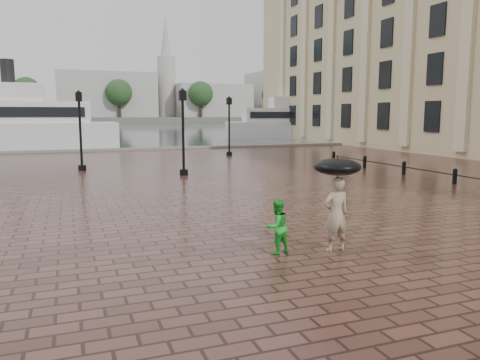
% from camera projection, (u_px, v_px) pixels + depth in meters
% --- Properties ---
extents(ground, '(300.00, 300.00, 0.00)m').
position_uv_depth(ground, '(200.00, 255.00, 10.79)').
color(ground, '#3B211A').
rests_on(ground, ground).
extents(harbour_water, '(240.00, 240.00, 0.00)m').
position_uv_depth(harbour_water, '(80.00, 129.00, 96.18)').
color(harbour_water, '#464E55').
rests_on(harbour_water, ground).
extents(quay_edge, '(80.00, 0.60, 0.30)m').
position_uv_depth(quay_edge, '(101.00, 151.00, 40.49)').
color(quay_edge, slate).
rests_on(quay_edge, ground).
extents(far_shore, '(300.00, 60.00, 2.00)m').
position_uv_depth(far_shore, '(74.00, 120.00, 159.16)').
color(far_shore, '#4C4C47').
rests_on(far_shore, ground).
extents(distant_skyline, '(102.50, 22.00, 33.00)m').
position_uv_depth(distant_skyline, '(218.00, 96.00, 165.24)').
color(distant_skyline, '#A19E98').
rests_on(distant_skyline, ground).
extents(far_trees, '(188.00, 8.00, 13.50)m').
position_uv_depth(far_trees, '(74.00, 92.00, 137.55)').
color(far_trees, '#2D2119').
rests_on(far_trees, ground).
extents(bollard_row, '(0.22, 21.22, 0.73)m').
position_uv_depth(bollard_row, '(455.00, 175.00, 21.58)').
color(bollard_row, black).
rests_on(bollard_row, ground).
extents(street_lamps, '(21.44, 14.44, 4.40)m').
position_uv_depth(street_lamps, '(88.00, 130.00, 26.24)').
color(street_lamps, black).
rests_on(street_lamps, ground).
extents(adult_pedestrian, '(0.65, 0.43, 1.78)m').
position_uv_depth(adult_pedestrian, '(336.00, 214.00, 11.00)').
color(adult_pedestrian, gray).
rests_on(adult_pedestrian, ground).
extents(child_pedestrian, '(0.73, 0.64, 1.28)m').
position_uv_depth(child_pedestrian, '(277.00, 227.00, 10.82)').
color(child_pedestrian, green).
rests_on(child_pedestrian, ground).
extents(ferry_far, '(22.89, 10.27, 7.30)m').
position_uv_depth(ferry_far, '(311.00, 121.00, 61.89)').
color(ferry_far, silver).
rests_on(ferry_far, ground).
extents(umbrella, '(1.10, 1.10, 1.17)m').
position_uv_depth(umbrella, '(337.00, 167.00, 10.84)').
color(umbrella, black).
rests_on(umbrella, ground).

